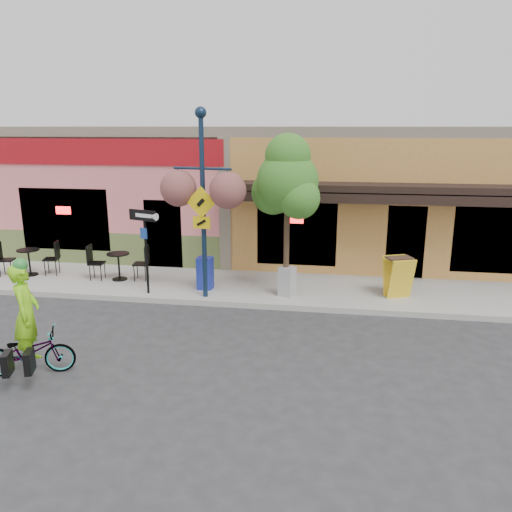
{
  "coord_description": "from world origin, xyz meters",
  "views": [
    {
      "loc": [
        2.25,
        -11.33,
        4.54
      ],
      "look_at": [
        0.41,
        0.5,
        1.4
      ],
      "focal_mm": 35.0,
      "sensor_mm": 36.0,
      "label": 1
    }
  ],
  "objects": [
    {
      "name": "curb",
      "position": [
        0.0,
        0.55,
        0.07
      ],
      "size": [
        24.0,
        0.12,
        0.15
      ],
      "primitive_type": "cube",
      "color": "#A8A59E",
      "rests_on": "ground"
    },
    {
      "name": "building",
      "position": [
        0.0,
        7.5,
        2.25
      ],
      "size": [
        18.2,
        8.2,
        4.5
      ],
      "primitive_type": null,
      "color": "#E37074",
      "rests_on": "ground"
    },
    {
      "name": "newspaper_box_grey",
      "position": [
        1.13,
        1.21,
        0.55
      ],
      "size": [
        0.48,
        0.46,
        0.8
      ],
      "primitive_type": null,
      "rotation": [
        0.0,
        0.0,
        -0.43
      ],
      "color": "#A3A3A3",
      "rests_on": "sidewalk"
    },
    {
      "name": "cyclist_rider",
      "position": [
        -3.22,
        -3.54,
        0.95
      ],
      "size": [
        0.66,
        0.8,
        1.9
      ],
      "primitive_type": "imported",
      "rotation": [
        0.0,
        0.0,
        1.91
      ],
      "color": "#85DD17",
      "rests_on": "ground"
    },
    {
      "name": "cafe_set_left",
      "position": [
        -6.72,
        1.91,
        0.67
      ],
      "size": [
        1.89,
        1.25,
        1.04
      ],
      "primitive_type": null,
      "rotation": [
        0.0,
        0.0,
        0.23
      ],
      "color": "black",
      "rests_on": "sidewalk"
    },
    {
      "name": "street_tree",
      "position": [
        1.1,
        1.21,
        2.29
      ],
      "size": [
        2.19,
        2.19,
        4.27
      ],
      "primitive_type": null,
      "rotation": [
        0.0,
        0.0,
        -0.41
      ],
      "color": "#3D7A26",
      "rests_on": "sidewalk"
    },
    {
      "name": "sandwich_board",
      "position": [
        4.08,
        1.41,
        0.69
      ],
      "size": [
        0.78,
        0.68,
        1.08
      ],
      "primitive_type": null,
      "rotation": [
        0.0,
        0.0,
        0.37
      ],
      "color": "yellow",
      "rests_on": "sidewalk"
    },
    {
      "name": "one_way_sign",
      "position": [
        -2.59,
        0.86,
        1.29
      ],
      "size": [
        0.89,
        0.46,
        2.28
      ],
      "primitive_type": null,
      "rotation": [
        0.0,
        0.0,
        -0.33
      ],
      "color": "black",
      "rests_on": "sidewalk"
    },
    {
      "name": "lamp_post",
      "position": [
        -1.0,
        0.84,
        2.57
      ],
      "size": [
        1.62,
        0.84,
        4.85
      ],
      "primitive_type": null,
      "rotation": [
        0.0,
        0.0,
        -0.15
      ],
      "color": "#13263E",
      "rests_on": "sidewalk"
    },
    {
      "name": "newspaper_box_blue",
      "position": [
        -1.16,
        1.48,
        0.6
      ],
      "size": [
        0.42,
        0.38,
        0.9
      ],
      "primitive_type": null,
      "rotation": [
        0.0,
        0.0,
        -0.05
      ],
      "color": "#1B2BA2",
      "rests_on": "sidewalk"
    },
    {
      "name": "bicycle",
      "position": [
        -3.27,
        -3.54,
        0.44
      ],
      "size": [
        1.77,
        1.1,
        0.88
      ],
      "primitive_type": "imported",
      "rotation": [
        0.0,
        0.0,
        1.91
      ],
      "color": "maroon",
      "rests_on": "ground"
    },
    {
      "name": "ground",
      "position": [
        0.0,
        0.0,
        0.0
      ],
      "size": [
        90.0,
        90.0,
        0.0
      ],
      "primitive_type": "plane",
      "color": "#2D2D30",
      "rests_on": "ground"
    },
    {
      "name": "cafe_set_right",
      "position": [
        -3.86,
        1.89,
        0.67
      ],
      "size": [
        1.82,
        1.05,
        1.04
      ],
      "primitive_type": null,
      "rotation": [
        0.0,
        0.0,
        0.1
      ],
      "color": "black",
      "rests_on": "sidewalk"
    },
    {
      "name": "sidewalk",
      "position": [
        0.0,
        2.0,
        0.07
      ],
      "size": [
        24.0,
        3.0,
        0.15
      ],
      "primitive_type": "cube",
      "color": "#9E9B93",
      "rests_on": "ground"
    }
  ]
}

